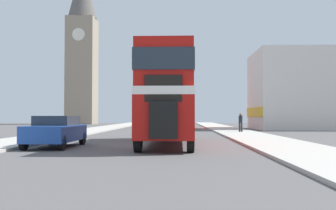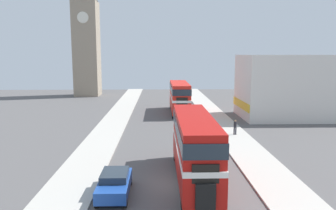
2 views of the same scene
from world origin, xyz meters
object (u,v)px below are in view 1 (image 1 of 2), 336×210
object	(u,v)px
bus_distant	(181,106)
car_parked_near	(56,131)
pedestrian_walking	(241,121)
double_decker_bus	(168,93)
church_tower	(82,40)

from	to	relation	value
bus_distant	car_parked_near	size ratio (longest dim) A/B	2.60
bus_distant	pedestrian_walking	bearing A→B (deg)	-70.06
double_decker_bus	pedestrian_walking	size ratio (longest dim) A/B	6.86
bus_distant	church_tower	size ratio (longest dim) A/B	0.36
double_decker_bus	bus_distant	size ratio (longest dim) A/B	1.00
double_decker_bus	church_tower	bearing A→B (deg)	109.83
bus_distant	double_decker_bus	bearing A→B (deg)	-91.46
double_decker_bus	bus_distant	xyz separation A→B (m)	(0.67, 26.24, -0.01)
double_decker_bus	church_tower	distance (m)	52.07
double_decker_bus	bus_distant	distance (m)	26.25
bus_distant	church_tower	world-z (taller)	church_tower
bus_distant	church_tower	xyz separation A→B (m)	(-17.82, 21.31, 12.52)
bus_distant	car_parked_near	xyz separation A→B (m)	(-5.76, -28.37, -1.88)
double_decker_bus	pedestrian_walking	distance (m)	13.75
car_parked_near	church_tower	world-z (taller)	church_tower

